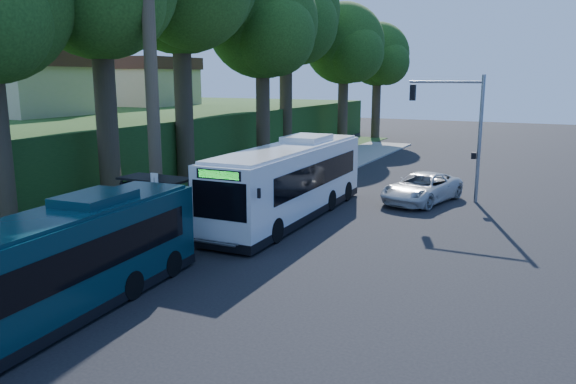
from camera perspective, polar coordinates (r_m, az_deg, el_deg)
The scene contains 15 objects.
ground at distance 24.84m, azimuth 4.15°, elevation -4.48°, with size 140.00×140.00×0.00m, color black.
sidewalk at distance 28.27m, azimuth -9.70°, elevation -2.50°, with size 4.50×70.00×0.12m, color gray.
red_curb at distance 23.85m, azimuth -10.82°, elevation -5.19°, with size 0.25×30.00×0.13m, color #9C2111.
grass_verge at distance 35.54m, azimuth -12.47°, elevation 0.24°, with size 8.00×70.00×0.06m, color #234719.
bus_shelter at distance 25.66m, azimuth -13.48°, elevation -0.10°, with size 3.20×1.51×2.55m.
stop_sign_pole at distance 22.83m, azimuth -13.32°, elevation -0.82°, with size 0.35×0.06×3.17m.
traffic_signal_pole at distance 32.65m, azimuth 17.22°, elevation 6.80°, with size 4.10×0.30×7.00m.
hillside_backdrop at distance 51.43m, azimuth -17.24°, elevation 6.16°, with size 24.00×60.00×8.80m.
tree_2 at distance 43.57m, azimuth -2.52°, elevation 16.36°, with size 8.82×8.40×15.12m.
tree_3 at distance 51.69m, azimuth -0.11°, elevation 17.30°, with size 10.08×9.60×17.28m.
tree_4 at distance 57.88m, azimuth 5.80°, elevation 14.40°, with size 8.40×8.00×14.14m.
tree_5 at distance 65.10m, azimuth 9.15°, elevation 13.33°, with size 7.35×7.00×12.86m.
white_bus at distance 27.67m, azimuth 0.26°, elevation 1.26°, with size 3.06×13.12×3.89m.
teal_bus at distance 17.48m, azimuth -22.45°, elevation -6.76°, with size 3.23×11.38×3.35m.
pickup at distance 32.13m, azimuth 13.44°, elevation 0.41°, with size 2.68×5.81×1.61m, color silver.
Camera 1 is at (8.89, -22.15, 6.89)m, focal length 35.00 mm.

